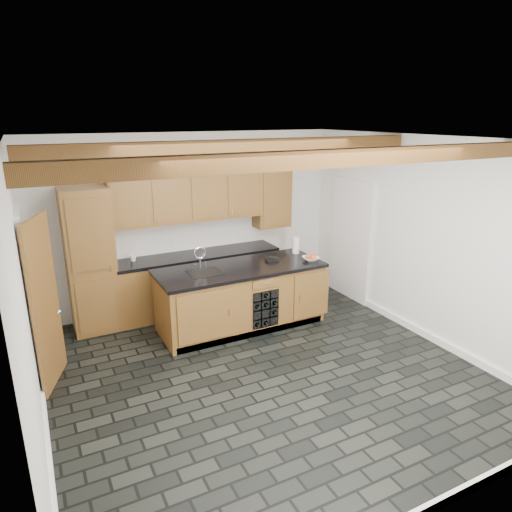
{
  "coord_description": "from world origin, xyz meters",
  "views": [
    {
      "loc": [
        -2.35,
        -4.41,
        3.06
      ],
      "look_at": [
        0.3,
        0.8,
        1.23
      ],
      "focal_mm": 32.0,
      "sensor_mm": 36.0,
      "label": 1
    }
  ],
  "objects_px": {
    "kitchen_scale": "(272,259)",
    "island": "(242,297)",
    "fruit_bowl": "(311,259)",
    "paper_towel": "(296,245)"
  },
  "relations": [
    {
      "from": "kitchen_scale",
      "to": "paper_towel",
      "type": "relative_size",
      "value": 0.77
    },
    {
      "from": "paper_towel",
      "to": "kitchen_scale",
      "type": "bearing_deg",
      "value": -160.92
    },
    {
      "from": "island",
      "to": "fruit_bowl",
      "type": "height_order",
      "value": "fruit_bowl"
    },
    {
      "from": "island",
      "to": "paper_towel",
      "type": "distance_m",
      "value": 1.25
    },
    {
      "from": "kitchen_scale",
      "to": "fruit_bowl",
      "type": "bearing_deg",
      "value": -23.13
    },
    {
      "from": "island",
      "to": "kitchen_scale",
      "type": "bearing_deg",
      "value": 5.76
    },
    {
      "from": "kitchen_scale",
      "to": "fruit_bowl",
      "type": "height_order",
      "value": "fruit_bowl"
    },
    {
      "from": "kitchen_scale",
      "to": "fruit_bowl",
      "type": "relative_size",
      "value": 0.8
    },
    {
      "from": "kitchen_scale",
      "to": "island",
      "type": "bearing_deg",
      "value": -171.92
    },
    {
      "from": "fruit_bowl",
      "to": "paper_towel",
      "type": "xyz_separation_m",
      "value": [
        0.01,
        0.44,
        0.1
      ]
    }
  ]
}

